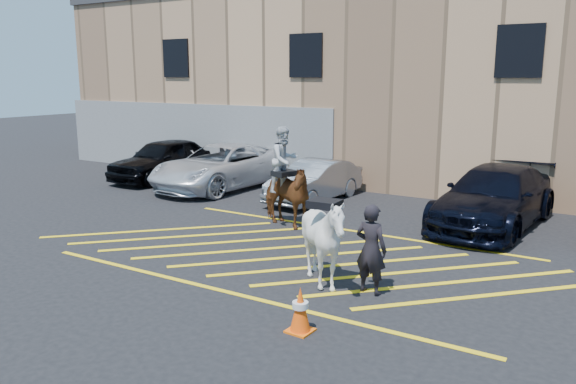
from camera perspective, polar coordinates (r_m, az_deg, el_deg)
The scene contains 11 objects.
ground at distance 12.69m, azimuth 2.02°, elevation -6.22°, with size 90.00×90.00×0.00m, color black.
car_black_suv at distance 21.97m, azimuth -12.49°, elevation 3.28°, with size 1.86×4.62×1.57m, color black.
car_white_pickup at distance 19.95m, azimuth -6.76°, elevation 2.60°, with size 2.57×5.57×1.55m, color silver.
car_silver_sedan at distance 17.79m, azimuth 2.70°, elevation 1.13°, with size 1.36×3.89×1.28m, color gray.
car_blue_suv at distance 15.73m, azimuth 20.23°, elevation -0.48°, with size 2.18×5.36×1.56m, color black.
handler at distance 10.29m, azimuth 8.43°, elevation -5.77°, with size 0.61×0.40×1.67m, color black.
warehouse at distance 23.30m, azimuth 16.83°, elevation 10.60°, with size 32.42×10.20×7.30m.
hatching_zone at distance 12.44m, azimuth 1.34°, elevation -6.56°, with size 12.60×5.12×0.01m.
mounted_bay at distance 14.62m, azimuth -0.38°, elevation 0.51°, with size 2.18×1.50×2.64m.
saddled_white at distance 10.49m, azimuth 3.70°, elevation -4.92°, with size 1.52×1.69×1.80m.
traffic_cone at distance 8.86m, azimuth 1.26°, elevation -11.85°, with size 0.41×0.41×0.73m.
Camera 1 is at (5.86, -10.56, 3.91)m, focal length 35.00 mm.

